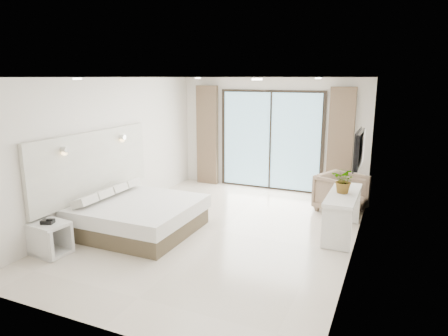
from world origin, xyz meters
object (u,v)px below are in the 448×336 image
(nightstand, at_px, (50,238))
(console_desk, at_px, (343,205))
(bed, at_px, (138,216))
(armchair, at_px, (341,191))

(nightstand, distance_m, console_desk, 4.83)
(console_desk, bearing_deg, bed, -159.53)
(nightstand, relative_size, armchair, 0.70)
(bed, height_order, armchair, armchair)
(console_desk, bearing_deg, nightstand, -147.39)
(nightstand, xyz_separation_m, armchair, (3.87, 3.90, 0.17))
(bed, xyz_separation_m, console_desk, (3.37, 1.26, 0.27))
(nightstand, bearing_deg, armchair, 51.05)
(console_desk, bearing_deg, armchair, 98.32)
(armchair, bearing_deg, nightstand, 158.88)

